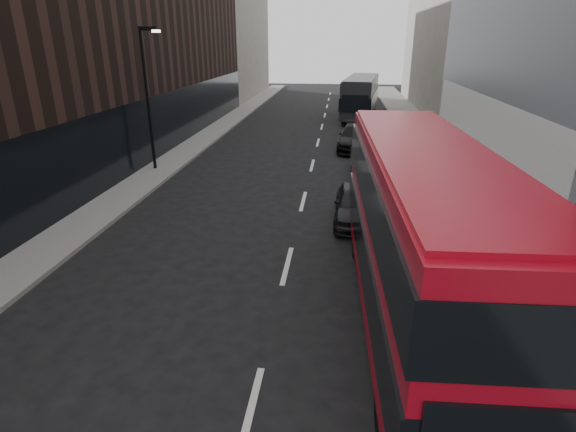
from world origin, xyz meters
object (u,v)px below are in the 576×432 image
(grey_bus, at_px, (361,96))
(car_b, at_px, (371,163))
(red_bus, at_px, (421,231))
(car_c, at_px, (356,137))
(street_lamp, at_px, (148,90))
(car_a, at_px, (356,204))

(grey_bus, distance_m, car_b, 19.34)
(red_bus, distance_m, car_c, 19.07)
(street_lamp, height_order, red_bus, street_lamp)
(grey_bus, relative_size, car_c, 2.09)
(red_bus, distance_m, car_b, 12.70)
(red_bus, xyz_separation_m, grey_bus, (-0.23, 31.89, -0.58))
(street_lamp, distance_m, car_b, 11.83)
(red_bus, relative_size, grey_bus, 1.00)
(grey_bus, height_order, car_b, grey_bus)
(car_a, xyz_separation_m, car_c, (0.29, 12.39, 0.07))
(car_b, bearing_deg, grey_bus, 83.51)
(street_lamp, xyz_separation_m, car_a, (10.42, -6.00, -3.48))
(car_c, bearing_deg, red_bus, -83.41)
(car_b, xyz_separation_m, car_c, (-0.61, 6.39, 0.01))
(car_b, bearing_deg, red_bus, -94.90)
(street_lamp, bearing_deg, car_a, -29.93)
(street_lamp, distance_m, car_a, 12.52)
(red_bus, bearing_deg, car_b, 89.03)
(grey_bus, xyz_separation_m, car_c, (-0.68, -12.92, -1.11))
(car_a, height_order, car_b, car_b)
(car_a, bearing_deg, car_b, 82.57)
(grey_bus, relative_size, car_a, 2.69)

